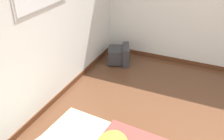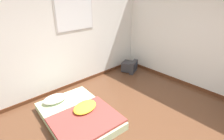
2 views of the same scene
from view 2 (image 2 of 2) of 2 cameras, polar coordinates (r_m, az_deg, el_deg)
The scene contains 5 objects.
ground_plane at distance 3.39m, azimuth 8.17°, elevation -21.33°, with size 20.00×20.00×0.00m, color brown.
wall_back at distance 4.46m, azimuth -16.03°, elevation 9.13°, with size 7.41×0.08×2.60m.
wall_right at distance 4.78m, azimuth 29.22°, elevation 7.87°, with size 0.08×7.27×2.60m.
mattress_bed at distance 3.73m, azimuth -11.04°, elevation -14.13°, with size 1.32×1.81×0.31m.
crt_tv at distance 5.64m, azimuth 5.87°, elevation 1.18°, with size 0.55×0.55×0.37m.
Camera 2 is at (-1.90, -1.40, 2.44)m, focal length 28.00 mm.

